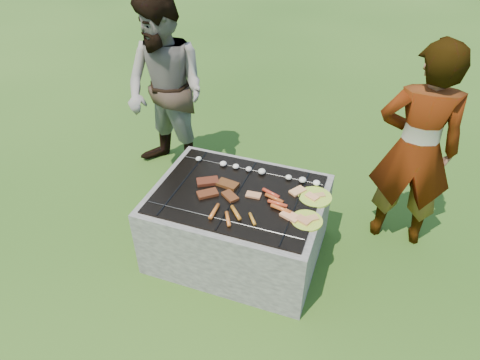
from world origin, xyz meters
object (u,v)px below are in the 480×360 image
(cook, at_px, (416,150))
(plate_far, at_px, (315,197))
(plate_near, at_px, (307,220))
(bystander, at_px, (166,92))
(fire_pit, at_px, (238,225))

(cook, bearing_deg, plate_far, 33.99)
(plate_far, xyz_separation_m, cook, (0.65, 0.51, 0.25))
(plate_near, height_order, bystander, bystander)
(cook, distance_m, bystander, 2.26)
(fire_pit, height_order, plate_near, plate_near)
(plate_far, relative_size, plate_near, 1.04)
(plate_far, height_order, bystander, bystander)
(fire_pit, relative_size, plate_far, 4.90)
(fire_pit, distance_m, plate_far, 0.67)
(bystander, bearing_deg, plate_far, -8.24)
(fire_pit, xyz_separation_m, plate_near, (0.56, -0.12, 0.33))
(cook, relative_size, bystander, 0.97)
(plate_far, bearing_deg, fire_pit, -164.43)
(plate_near, xyz_separation_m, cook, (0.65, 0.78, 0.25))
(fire_pit, height_order, cook, cook)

